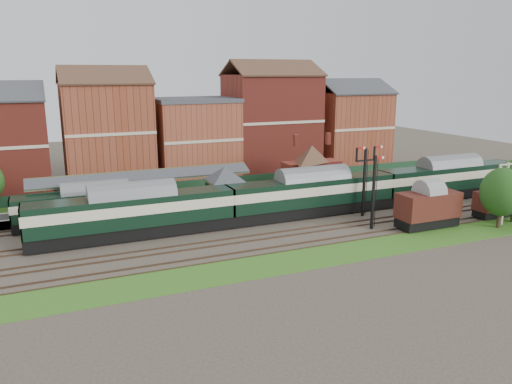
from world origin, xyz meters
name	(u,v)px	position (x,y,z in m)	size (l,w,h in m)	color
ground	(260,222)	(0.00, 0.00, 0.00)	(160.00, 160.00, 0.00)	#473D33
grass_back	(215,191)	(0.00, 16.00, 0.03)	(90.00, 4.50, 0.06)	#2D6619
grass_front	(313,257)	(0.00, -12.00, 0.03)	(90.00, 5.00, 0.06)	#2D6619
fence	(210,183)	(0.00, 18.00, 0.75)	(90.00, 0.12, 1.50)	#193823
platform	(193,202)	(-5.00, 9.75, 0.50)	(55.00, 3.40, 1.00)	#2D2D2D
signal_box	(225,191)	(-3.00, 3.25, 3.19)	(5.40, 5.40, 6.00)	#5A6B4C
brick_hut	(287,201)	(5.00, 3.25, 1.20)	(3.20, 2.64, 2.94)	brown
station_building	(312,165)	(12.00, 9.75, 3.96)	(8.10, 8.10, 5.90)	#9A3327
canopy	(143,174)	(-11.00, 9.75, 4.58)	(26.00, 3.89, 4.08)	#515635
semaphore_bracket	(365,177)	(12.04, -2.50, 4.63)	(3.60, 0.25, 8.18)	black
semaphore_siding	(374,191)	(10.02, -7.00, 4.16)	(1.23, 0.25, 8.00)	black
yard_lamp	(505,190)	(24.00, -11.50, 3.99)	(2.60, 0.22, 7.00)	beige
town_backdrop	(194,135)	(-0.18, 25.00, 7.00)	(69.00, 10.00, 16.00)	#9A3327
dmu_train	(312,193)	(6.63, 0.00, 2.76)	(61.86, 3.25, 4.75)	black
platform_railcar	(96,204)	(-16.91, 6.50, 2.32)	(17.19, 2.71, 3.96)	black
goods_van_a	(428,207)	(15.75, -9.00, 2.33)	(6.81, 2.95, 4.13)	black
goods_van_b	(497,202)	(25.91, -9.00, 1.86)	(5.33, 2.31, 3.23)	black
tree_far	(502,192)	(22.79, -12.18, 3.99)	(4.53, 4.53, 6.61)	#382619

